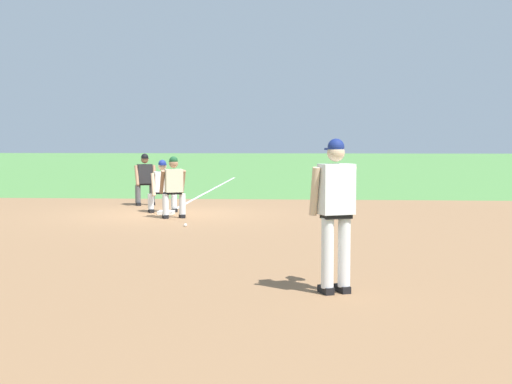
{
  "coord_description": "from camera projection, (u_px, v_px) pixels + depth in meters",
  "views": [
    {
      "loc": [
        -17.36,
        -3.43,
        1.84
      ],
      "look_at": [
        -6.22,
        -2.66,
        1.02
      ],
      "focal_mm": 50.0,
      "sensor_mm": 36.0,
      "label": 1
    }
  ],
  "objects": [
    {
      "name": "ground_plane",
      "position": [
        166.0,
        214.0,
        17.64
      ],
      "size": [
        160.0,
        160.0,
        0.0
      ],
      "primitive_type": "plane",
      "color": "#518942"
    },
    {
      "name": "infield_dirt_patch",
      "position": [
        221.0,
        240.0,
        13.09
      ],
      "size": [
        18.0,
        18.0,
        0.01
      ],
      "primitive_type": "cube",
      "color": "#936B47",
      "rests_on": "ground"
    },
    {
      "name": "foul_line_stripe",
      "position": [
        212.0,
        190.0,
        26.2
      ],
      "size": [
        17.2,
        0.1,
        0.0
      ],
      "primitive_type": "cube",
      "color": "white",
      "rests_on": "ground"
    },
    {
      "name": "first_base_bag",
      "position": [
        166.0,
        213.0,
        17.64
      ],
      "size": [
        0.38,
        0.38,
        0.09
      ],
      "primitive_type": "cube",
      "color": "white",
      "rests_on": "ground"
    },
    {
      "name": "baseball",
      "position": [
        185.0,
        225.0,
        15.1
      ],
      "size": [
        0.07,
        0.07,
        0.07
      ],
      "primitive_type": "sphere",
      "color": "white",
      "rests_on": "ground"
    },
    {
      "name": "pitcher",
      "position": [
        336.0,
        206.0,
        8.51
      ],
      "size": [
        0.82,
        0.6,
        1.86
      ],
      "color": "black",
      "rests_on": "ground"
    },
    {
      "name": "first_baseman",
      "position": [
        164.0,
        184.0,
        18.05
      ],
      "size": [
        0.84,
        0.97,
        1.34
      ],
      "color": "black",
      "rests_on": "ground"
    },
    {
      "name": "baserunner",
      "position": [
        174.0,
        185.0,
        16.7
      ],
      "size": [
        0.59,
        0.67,
        1.46
      ],
      "color": "black",
      "rests_on": "ground"
    },
    {
      "name": "umpire",
      "position": [
        145.0,
        177.0,
        20.0
      ],
      "size": [
        0.59,
        0.67,
        1.46
      ],
      "color": "black",
      "rests_on": "ground"
    }
  ]
}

